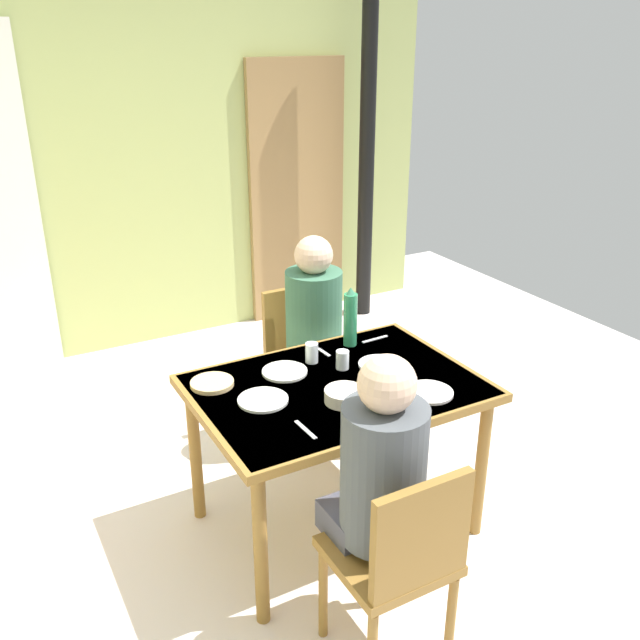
% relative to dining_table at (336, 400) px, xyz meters
% --- Properties ---
extents(ground_plane, '(6.51, 6.51, 0.00)m').
position_rel_dining_table_xyz_m(ground_plane, '(-0.18, 0.05, -0.67)').
color(ground_plane, silver).
extents(wall_back, '(4.70, 0.10, 2.68)m').
position_rel_dining_table_xyz_m(wall_back, '(-0.18, 2.55, 0.67)').
color(wall_back, '#A8B569').
rests_on(wall_back, ground_plane).
extents(door_wooden, '(0.80, 0.05, 2.00)m').
position_rel_dining_table_xyz_m(door_wooden, '(1.08, 2.47, 0.33)').
color(door_wooden, olive).
rests_on(door_wooden, ground_plane).
extents(stove_pipe_column, '(0.12, 0.12, 2.68)m').
position_rel_dining_table_xyz_m(stove_pipe_column, '(1.54, 2.20, 0.67)').
color(stove_pipe_column, black).
rests_on(stove_pipe_column, ground_plane).
extents(dining_table, '(1.23, 0.88, 0.75)m').
position_rel_dining_table_xyz_m(dining_table, '(0.00, 0.00, 0.00)').
color(dining_table, olive).
rests_on(dining_table, ground_plane).
extents(chair_near_diner, '(0.40, 0.40, 0.87)m').
position_rel_dining_table_xyz_m(chair_near_diner, '(-0.20, -0.79, -0.17)').
color(chair_near_diner, olive).
rests_on(chair_near_diner, ground_plane).
extents(chair_far_diner, '(0.40, 0.40, 0.87)m').
position_rel_dining_table_xyz_m(chair_far_diner, '(0.25, 0.79, -0.17)').
color(chair_far_diner, olive).
rests_on(chair_far_diner, ground_plane).
extents(person_near_diner, '(0.30, 0.37, 0.77)m').
position_rel_dining_table_xyz_m(person_near_diner, '(-0.20, -0.66, 0.11)').
color(person_near_diner, '#474857').
rests_on(person_near_diner, ground_plane).
extents(person_far_diner, '(0.30, 0.37, 0.77)m').
position_rel_dining_table_xyz_m(person_far_diner, '(0.25, 0.66, 0.11)').
color(person_far_diner, '#3E6F55').
rests_on(person_far_diner, ground_plane).
extents(water_bottle_green_near, '(0.07, 0.07, 0.30)m').
position_rel_dining_table_xyz_m(water_bottle_green_near, '(0.26, 0.32, 0.22)').
color(water_bottle_green_near, '#298251').
rests_on(water_bottle_green_near, dining_table).
extents(serving_bowl_center, '(0.17, 0.17, 0.05)m').
position_rel_dining_table_xyz_m(serving_bowl_center, '(-0.05, -0.15, 0.11)').
color(serving_bowl_center, silver).
rests_on(serving_bowl_center, dining_table).
extents(dinner_plate_near_left, '(0.19, 0.19, 0.01)m').
position_rel_dining_table_xyz_m(dinner_plate_near_left, '(0.26, 0.06, 0.09)').
color(dinner_plate_near_left, white).
rests_on(dinner_plate_near_left, dining_table).
extents(dinner_plate_near_right, '(0.21, 0.21, 0.01)m').
position_rel_dining_table_xyz_m(dinner_plate_near_right, '(0.30, -0.26, 0.09)').
color(dinner_plate_near_right, white).
rests_on(dinner_plate_near_right, dining_table).
extents(dinner_plate_far_center, '(0.21, 0.21, 0.01)m').
position_rel_dining_table_xyz_m(dinner_plate_far_center, '(-0.34, 0.02, 0.09)').
color(dinner_plate_far_center, white).
rests_on(dinner_plate_far_center, dining_table).
extents(dinner_plate_far_side, '(0.21, 0.21, 0.01)m').
position_rel_dining_table_xyz_m(dinner_plate_far_side, '(-0.15, 0.21, 0.09)').
color(dinner_plate_far_side, white).
rests_on(dinner_plate_far_side, dining_table).
extents(drinking_glass_by_near_diner, '(0.06, 0.06, 0.09)m').
position_rel_dining_table_xyz_m(drinking_glass_by_near_diner, '(0.01, 0.25, 0.13)').
color(drinking_glass_by_near_diner, silver).
rests_on(drinking_glass_by_near_diner, dining_table).
extents(drinking_glass_by_far_diner, '(0.06, 0.06, 0.09)m').
position_rel_dining_table_xyz_m(drinking_glass_by_far_diner, '(0.10, 0.12, 0.12)').
color(drinking_glass_by_far_diner, silver).
rests_on(drinking_glass_by_far_diner, dining_table).
extents(bread_plate_sliced, '(0.19, 0.19, 0.02)m').
position_rel_dining_table_xyz_m(bread_plate_sliced, '(-0.48, 0.25, 0.09)').
color(bread_plate_sliced, '#DBB77A').
rests_on(bread_plate_sliced, dining_table).
extents(cutlery_knife_near, '(0.02, 0.15, 0.00)m').
position_rel_dining_table_xyz_m(cutlery_knife_near, '(-0.29, -0.27, 0.08)').
color(cutlery_knife_near, silver).
rests_on(cutlery_knife_near, dining_table).
extents(cutlery_fork_near, '(0.15, 0.02, 0.00)m').
position_rel_dining_table_xyz_m(cutlery_fork_near, '(0.41, 0.31, 0.08)').
color(cutlery_fork_near, silver).
rests_on(cutlery_fork_near, dining_table).
extents(cutlery_knife_far, '(0.03, 0.15, 0.00)m').
position_rel_dining_table_xyz_m(cutlery_knife_far, '(0.11, 0.33, 0.08)').
color(cutlery_knife_far, silver).
rests_on(cutlery_knife_far, dining_table).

